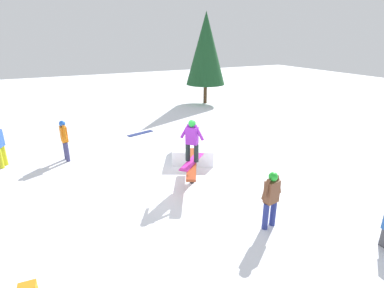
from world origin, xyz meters
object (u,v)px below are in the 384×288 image
rail_feature (192,165)px  bystander_orange (64,138)px  pine_tree_near (206,49)px  bystander_brown (271,197)px  main_rider_on_rail (192,142)px  loose_snowboard_navy (140,133)px

rail_feature → bystander_orange: (-3.77, -3.44, 0.25)m
pine_tree_near → bystander_brown: bearing=-22.1°
pine_tree_near → main_rider_on_rail: bearing=-30.4°
bystander_brown → rail_feature: bearing=94.0°
main_rider_on_rail → loose_snowboard_navy: main_rider_on_rail is taller
bystander_brown → loose_snowboard_navy: 8.68m
bystander_brown → loose_snowboard_navy: size_ratio=1.13×
loose_snowboard_navy → pine_tree_near: bearing=-158.6°
main_rider_on_rail → pine_tree_near: bearing=-163.5°
rail_feature → loose_snowboard_navy: bearing=-152.5°
main_rider_on_rail → loose_snowboard_navy: 5.85m
bystander_brown → loose_snowboard_navy: bystander_brown is taller
rail_feature → bystander_brown: size_ratio=1.54×
rail_feature → bystander_orange: bearing=-110.0°
bystander_orange → loose_snowboard_navy: (-1.91, 3.45, -0.86)m
bystander_brown → pine_tree_near: (-13.31, 5.42, 2.77)m
bystander_orange → loose_snowboard_navy: bystander_orange is taller
loose_snowboard_navy → pine_tree_near: 8.48m
loose_snowboard_navy → bystander_orange: bearing=12.8°
bystander_orange → loose_snowboard_navy: bearing=112.4°
bystander_brown → pine_tree_near: bearing=58.9°
main_rider_on_rail → pine_tree_near: pine_tree_near is taller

